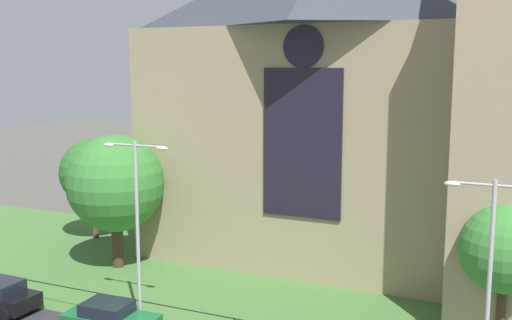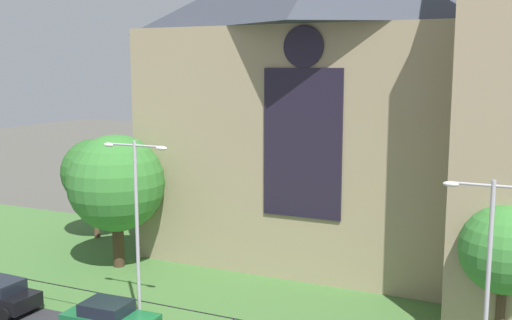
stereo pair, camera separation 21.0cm
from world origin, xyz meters
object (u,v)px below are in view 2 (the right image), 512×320
Objects in this scene: church_building at (346,92)px; streetlamp_far at (489,261)px; tree_right_near at (504,250)px; tree_left_far at (95,172)px; streetlamp_near at (137,210)px; tree_left_near at (116,183)px; parked_car_green at (110,319)px.

church_building reaches higher than streetlamp_far.
tree_left_far is (-26.39, 6.59, 0.28)m from tree_right_near.
streetlamp_near is at bearing -164.58° from tree_right_near.
streetlamp_far reaches higher than tree_left_far.
church_building reaches higher than tree_right_near.
tree_left_near is 21.83m from streetlamp_far.
streetlamp_far is (20.87, -6.38, 0.05)m from tree_left_near.
church_building is 4.20× the size of tree_right_near.
parked_car_green is at bearing -55.08° from tree_left_near.
tree_left_near is at bearing 163.00° from streetlamp_far.
church_building is 18.96m from parked_car_green.
tree_right_near is 0.73× the size of streetlamp_near.
church_building reaches higher than tree_left_far.
streetlamp_near is at bearing -46.62° from tree_left_near.
streetlamp_near reaches higher than parked_car_green.
tree_right_near is 1.45× the size of parked_car_green.
tree_left_far reaches higher than tree_right_near.
streetlamp_far reaches higher than tree_left_near.
tree_left_near is 1.14× the size of tree_left_far.
streetlamp_far is at bearing 0.00° from streetlamp_near.
church_building reaches higher than parked_car_green.
streetlamp_far is at bearing -94.52° from tree_right_near.
tree_left_far is at bearing 136.15° from streetlamp_near.
parked_car_green is at bearing -110.97° from streetlamp_near.
streetlamp_near is 14.85m from streetlamp_far.
streetlamp_far is at bearing -55.99° from church_building.
tree_right_near is at bearing -5.91° from tree_left_near.
church_building reaches higher than tree_left_near.
church_building is at bearing 67.97° from streetlamp_near.
streetlamp_far is (14.84, 0.00, -0.33)m from streetlamp_near.
church_building is 3.28× the size of streetlamp_far.
parked_car_green is (-6.12, -15.21, -9.53)m from church_building.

